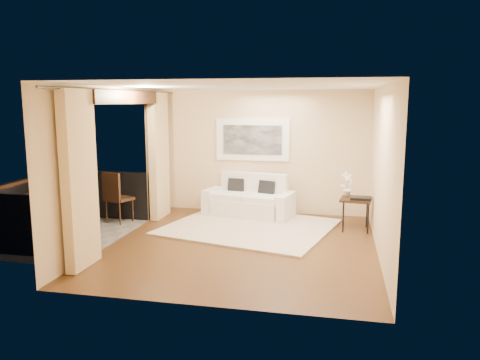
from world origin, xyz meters
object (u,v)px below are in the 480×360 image
(side_table, at_px, (356,201))
(balcony_chair_near, at_px, (50,215))
(bistro_table, at_px, (50,196))
(orchid, at_px, (347,184))
(sofa, at_px, (250,201))
(ice_bucket, at_px, (44,185))
(balcony_chair_far, at_px, (115,194))

(side_table, distance_m, balcony_chair_near, 5.50)
(bistro_table, bearing_deg, orchid, 18.97)
(sofa, height_order, ice_bucket, ice_bucket)
(ice_bucket, bearing_deg, sofa, 33.17)
(balcony_chair_far, bearing_deg, bistro_table, 77.13)
(side_table, bearing_deg, bistro_table, -163.24)
(bistro_table, distance_m, ice_bucket, 0.27)
(orchid, bearing_deg, sofa, 165.62)
(sofa, relative_size, ice_bucket, 10.08)
(bistro_table, xyz_separation_m, balcony_chair_near, (0.43, -0.65, -0.16))
(balcony_chair_far, distance_m, balcony_chair_near, 1.81)
(side_table, bearing_deg, sofa, 162.47)
(sofa, height_order, balcony_chair_far, balcony_chair_far)
(ice_bucket, bearing_deg, orchid, 17.40)
(balcony_chair_near, xyz_separation_m, ice_bucket, (-0.60, 0.76, 0.34))
(sofa, distance_m, balcony_chair_near, 4.10)
(orchid, distance_m, balcony_chair_near, 5.44)
(side_table, height_order, orchid, orchid)
(balcony_chair_near, bearing_deg, sofa, 32.45)
(ice_bucket, bearing_deg, balcony_chair_near, -51.56)
(side_table, height_order, ice_bucket, ice_bucket)
(sofa, distance_m, balcony_chair_far, 2.82)
(balcony_chair_far, xyz_separation_m, balcony_chair_near, (-0.26, -1.79, -0.02))
(balcony_chair_far, relative_size, balcony_chair_near, 1.03)
(orchid, distance_m, balcony_chair_far, 4.63)
(orchid, distance_m, bistro_table, 5.57)
(balcony_chair_near, bearing_deg, orchid, 12.65)
(side_table, bearing_deg, orchid, 133.99)
(side_table, distance_m, orchid, 0.39)
(balcony_chair_far, distance_m, ice_bucket, 1.39)
(bistro_table, xyz_separation_m, ice_bucket, (-0.17, 0.11, 0.18))
(side_table, distance_m, balcony_chair_far, 4.77)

